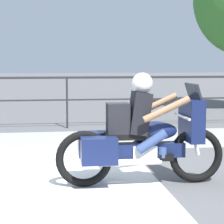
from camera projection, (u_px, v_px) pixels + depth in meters
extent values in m
plane|color=#565659|center=(82.00, 183.00, 6.25)|extent=(120.00, 120.00, 0.00)
cube|color=#99968E|center=(71.00, 140.00, 9.59)|extent=(44.00, 2.40, 0.01)
cube|color=silver|center=(58.00, 188.00, 6.00)|extent=(2.93, 6.00, 0.01)
cube|color=#232326|center=(67.00, 78.00, 11.21)|extent=(36.00, 0.04, 0.06)
cube|color=#232326|center=(67.00, 100.00, 11.28)|extent=(36.00, 0.03, 0.04)
cylinder|color=#232326|center=(67.00, 102.00, 11.29)|extent=(0.05, 0.05, 1.35)
torus|color=black|center=(196.00, 155.00, 6.23)|extent=(0.79, 0.11, 0.79)
torus|color=black|center=(84.00, 159.00, 6.01)|extent=(0.79, 0.11, 0.79)
cube|color=#141E47|center=(141.00, 150.00, 6.11)|extent=(1.22, 0.22, 0.20)
cube|color=silver|center=(143.00, 154.00, 6.12)|extent=(0.34, 0.26, 0.26)
ellipsoid|color=#141E47|center=(155.00, 131.00, 6.10)|extent=(0.64, 0.30, 0.26)
cube|color=black|center=(130.00, 136.00, 6.06)|extent=(0.71, 0.28, 0.08)
cube|color=#141E47|center=(191.00, 120.00, 6.16)|extent=(0.20, 0.62, 0.60)
cube|color=#1E232B|center=(193.00, 92.00, 6.12)|extent=(0.10, 0.53, 0.24)
cylinder|color=silver|center=(182.00, 116.00, 6.14)|extent=(0.04, 0.70, 0.04)
cylinder|color=silver|center=(130.00, 162.00, 5.94)|extent=(0.88, 0.09, 0.09)
cube|color=#141E47|center=(99.00, 151.00, 5.78)|extent=(0.48, 0.28, 0.35)
cube|color=#141E47|center=(95.00, 144.00, 6.25)|extent=(0.48, 0.28, 0.35)
cylinder|color=silver|center=(194.00, 138.00, 6.20)|extent=(0.18, 0.06, 0.52)
cube|color=black|center=(139.00, 113.00, 6.04)|extent=(0.32, 0.36, 0.60)
sphere|color=#8C6647|center=(142.00, 85.00, 6.00)|extent=(0.23, 0.23, 0.23)
sphere|color=silver|center=(142.00, 83.00, 6.00)|extent=(0.29, 0.29, 0.29)
cylinder|color=#33477A|center=(152.00, 142.00, 5.96)|extent=(0.44, 0.13, 0.34)
cylinder|color=#33477A|center=(163.00, 153.00, 6.00)|extent=(0.11, 0.11, 0.14)
cube|color=black|center=(166.00, 157.00, 6.01)|extent=(0.20, 0.10, 0.09)
cylinder|color=#33477A|center=(147.00, 138.00, 6.26)|extent=(0.44, 0.13, 0.34)
cylinder|color=#33477A|center=(157.00, 148.00, 6.29)|extent=(0.11, 0.11, 0.14)
cube|color=black|center=(161.00, 153.00, 6.31)|extent=(0.20, 0.10, 0.09)
cylinder|color=#8C6647|center=(167.00, 109.00, 5.78)|extent=(0.65, 0.09, 0.36)
cylinder|color=#8C6647|center=(156.00, 105.00, 6.37)|extent=(0.65, 0.09, 0.36)
cube|color=black|center=(118.00, 119.00, 6.01)|extent=(0.30, 0.27, 0.43)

